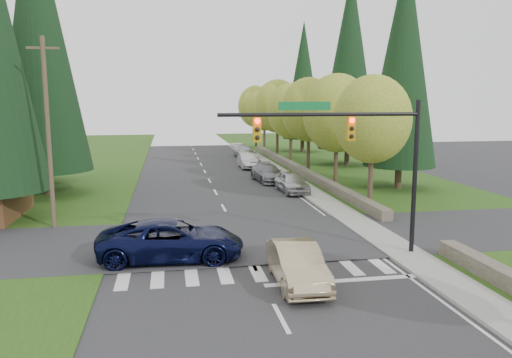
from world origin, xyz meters
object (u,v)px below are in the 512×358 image
object	(u,v)px
suv_navy	(171,240)
parked_car_d	(251,158)
parked_car_a	(292,182)
parked_car_e	(245,152)
sedan_champagne	(297,264)
parked_car_c	(248,161)
parked_car_b	(268,173)

from	to	relation	value
suv_navy	parked_car_d	xyz separation A→B (m)	(8.65, 31.22, -0.22)
parked_car_a	parked_car_e	xyz separation A→B (m)	(0.00, 23.27, -0.08)
sedan_champagne	parked_car_a	distance (m)	18.72
sedan_champagne	parked_car_c	xyz separation A→B (m)	(3.22, 32.03, -0.02)
parked_car_d	parked_car_e	world-z (taller)	parked_car_e
suv_navy	parked_car_a	world-z (taller)	suv_navy
parked_car_c	parked_car_e	distance (m)	9.52
parked_car_a	parked_car_c	distance (m)	13.87
parked_car_a	parked_car_d	bearing A→B (deg)	88.39
sedan_champagne	parked_car_c	size ratio (longest dim) A/B	1.03
parked_car_a	parked_car_c	size ratio (longest dim) A/B	1.02
sedan_champagne	parked_car_b	size ratio (longest dim) A/B	0.92
parked_car_b	parked_car_c	xyz separation A→B (m)	(-0.35, 8.68, 0.01)
parked_car_b	parked_car_d	distance (m)	11.61
sedan_champagne	parked_car_e	distance (m)	41.70
sedan_champagne	parked_car_d	bearing A→B (deg)	84.58
suv_navy	parked_car_d	size ratio (longest dim) A/B	1.65
parked_car_a	parked_car_b	world-z (taller)	parked_car_a
sedan_champagne	parked_car_a	world-z (taller)	parked_car_a
parked_car_a	parked_car_d	distance (m)	16.74
parked_car_b	sedan_champagne	bearing A→B (deg)	-103.96
sedan_champagne	parked_car_b	xyz separation A→B (m)	(3.57, 23.35, -0.03)
suv_navy	parked_car_b	world-z (taller)	suv_navy
suv_navy	sedan_champagne	bearing A→B (deg)	-126.38
parked_car_a	parked_car_e	bearing A→B (deg)	87.41
parked_car_c	sedan_champagne	bearing A→B (deg)	-95.17
parked_car_b	parked_car_c	distance (m)	8.69
suv_navy	parked_car_e	size ratio (longest dim) A/B	1.29
parked_car_a	parked_car_b	distance (m)	5.20
parked_car_e	sedan_champagne	bearing A→B (deg)	-102.29
suv_navy	parked_car_d	bearing A→B (deg)	-12.73
parked_car_a	parked_car_e	distance (m)	23.27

